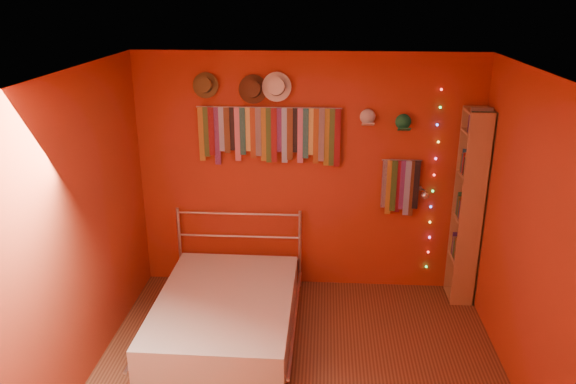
% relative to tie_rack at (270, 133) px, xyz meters
% --- Properties ---
extents(back_wall, '(3.50, 0.02, 2.50)m').
position_rel_tie_rack_xyz_m(back_wall, '(0.37, 0.07, -0.45)').
color(back_wall, maroon).
rests_on(back_wall, ground).
extents(right_wall, '(0.02, 3.50, 2.50)m').
position_rel_tie_rack_xyz_m(right_wall, '(2.12, -1.68, -0.45)').
color(right_wall, maroon).
rests_on(right_wall, ground).
extents(left_wall, '(0.02, 3.50, 2.50)m').
position_rel_tie_rack_xyz_m(left_wall, '(-1.38, -1.68, -0.45)').
color(left_wall, maroon).
rests_on(left_wall, ground).
extents(ceiling, '(3.50, 3.50, 0.02)m').
position_rel_tie_rack_xyz_m(ceiling, '(0.37, -1.68, 0.80)').
color(ceiling, white).
rests_on(ceiling, back_wall).
extents(tie_rack, '(1.45, 0.03, 0.60)m').
position_rel_tie_rack_xyz_m(tie_rack, '(0.00, 0.00, 0.00)').
color(tie_rack, '#BBBBC0').
rests_on(tie_rack, back_wall).
extents(small_tie_rack, '(0.40, 0.03, 0.60)m').
position_rel_tie_rack_xyz_m(small_tie_rack, '(1.33, 0.00, -0.53)').
color(small_tie_rack, '#BBBBC0').
rests_on(small_tie_rack, back_wall).
extents(fedora_olive, '(0.25, 0.14, 0.25)m').
position_rel_tie_rack_xyz_m(fedora_olive, '(-0.63, -0.03, 0.47)').
color(fedora_olive, brown).
rests_on(fedora_olive, back_wall).
extents(fedora_brown, '(0.28, 0.15, 0.28)m').
position_rel_tie_rack_xyz_m(fedora_brown, '(-0.16, -0.03, 0.44)').
color(fedora_brown, '#472B19').
rests_on(fedora_brown, back_wall).
extents(fedora_white, '(0.29, 0.16, 0.28)m').
position_rel_tie_rack_xyz_m(fedora_white, '(0.07, -0.03, 0.47)').
color(fedora_white, white).
rests_on(fedora_white, back_wall).
extents(cap_white, '(0.17, 0.21, 0.17)m').
position_rel_tie_rack_xyz_m(cap_white, '(0.96, 0.01, 0.17)').
color(cap_white, silver).
rests_on(cap_white, back_wall).
extents(cap_green, '(0.17, 0.21, 0.17)m').
position_rel_tie_rack_xyz_m(cap_green, '(1.31, 0.01, 0.13)').
color(cap_green, '#197140').
rests_on(cap_green, back_wall).
extents(fairy_lights, '(0.05, 0.02, 1.92)m').
position_rel_tie_rack_xyz_m(fairy_lights, '(1.66, 0.03, -0.50)').
color(fairy_lights, '#FF3333').
rests_on(fairy_lights, back_wall).
extents(reading_lamp, '(0.08, 0.33, 0.10)m').
position_rel_tie_rack_xyz_m(reading_lamp, '(1.54, -0.19, -0.55)').
color(reading_lamp, '#BBBBC0').
rests_on(reading_lamp, back_wall).
extents(bookshelf, '(0.25, 0.34, 2.00)m').
position_rel_tie_rack_xyz_m(bookshelf, '(2.03, -0.15, -0.69)').
color(bookshelf, '#AF7E4F').
rests_on(bookshelf, ground).
extents(bed, '(1.34, 1.83, 0.88)m').
position_rel_tie_rack_xyz_m(bed, '(-0.34, -0.96, -1.50)').
color(bed, '#BBBBC0').
rests_on(bed, ground).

